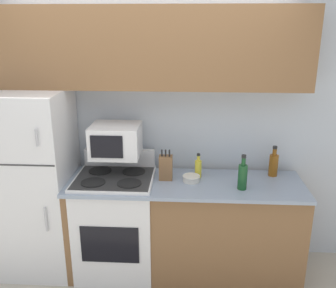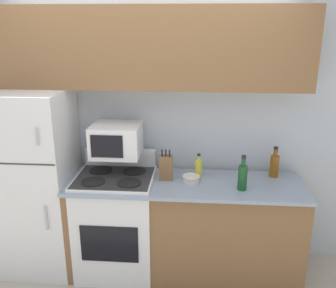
# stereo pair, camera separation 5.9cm
# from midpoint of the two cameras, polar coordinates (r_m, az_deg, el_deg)

# --- Properties ---
(wall_back) EXTENTS (8.00, 0.05, 2.55)m
(wall_back) POSITION_cam_midpoint_polar(r_m,az_deg,el_deg) (3.54, -2.14, 2.37)
(wall_back) COLOR silver
(wall_back) RESTS_ON ground_plane
(lower_cabinets) EXTENTS (2.05, 0.64, 0.91)m
(lower_cabinets) POSITION_cam_midpoint_polar(r_m,az_deg,el_deg) (3.49, 3.05, -12.56)
(lower_cabinets) COLOR brown
(lower_cabinets) RESTS_ON ground_plane
(refrigerator) EXTENTS (0.69, 0.67, 1.69)m
(refrigerator) POSITION_cam_midpoint_polar(r_m,az_deg,el_deg) (3.62, -19.14, -5.52)
(refrigerator) COLOR white
(refrigerator) RESTS_ON ground_plane
(upper_cabinets) EXTENTS (2.74, 0.32, 0.68)m
(upper_cabinets) POSITION_cam_midpoint_polar(r_m,az_deg,el_deg) (3.23, -2.69, 14.44)
(upper_cabinets) COLOR brown
(upper_cabinets) RESTS_ON refrigerator
(stove) EXTENTS (0.69, 0.62, 1.10)m
(stove) POSITION_cam_midpoint_polar(r_m,az_deg,el_deg) (3.53, -7.34, -11.75)
(stove) COLOR white
(stove) RESTS_ON ground_plane
(microwave) EXTENTS (0.43, 0.37, 0.28)m
(microwave) POSITION_cam_midpoint_polar(r_m,az_deg,el_deg) (3.32, -7.38, 0.60)
(microwave) COLOR white
(microwave) RESTS_ON stove
(knife_block) EXTENTS (0.12, 0.08, 0.28)m
(knife_block) POSITION_cam_midpoint_polar(r_m,az_deg,el_deg) (3.28, 0.19, -3.59)
(knife_block) COLOR brown
(knife_block) RESTS_ON lower_cabinets
(bowl) EXTENTS (0.15, 0.15, 0.06)m
(bowl) POSITION_cam_midpoint_polar(r_m,az_deg,el_deg) (3.27, 4.09, -5.26)
(bowl) COLOR silver
(bowl) RESTS_ON lower_cabinets
(bottle_cooking_spray) EXTENTS (0.06, 0.06, 0.22)m
(bottle_cooking_spray) POSITION_cam_midpoint_polar(r_m,az_deg,el_deg) (3.35, 5.17, -3.68)
(bottle_cooking_spray) COLOR gold
(bottle_cooking_spray) RESTS_ON lower_cabinets
(bottle_wine_green) EXTENTS (0.08, 0.08, 0.30)m
(bottle_wine_green) POSITION_cam_midpoint_polar(r_m,az_deg,el_deg) (3.15, 11.82, -4.84)
(bottle_wine_green) COLOR #194C23
(bottle_wine_green) RESTS_ON lower_cabinets
(bottle_whiskey) EXTENTS (0.08, 0.08, 0.28)m
(bottle_whiskey) POSITION_cam_midpoint_polar(r_m,az_deg,el_deg) (3.48, 16.37, -3.08)
(bottle_whiskey) COLOR brown
(bottle_whiskey) RESTS_ON lower_cabinets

